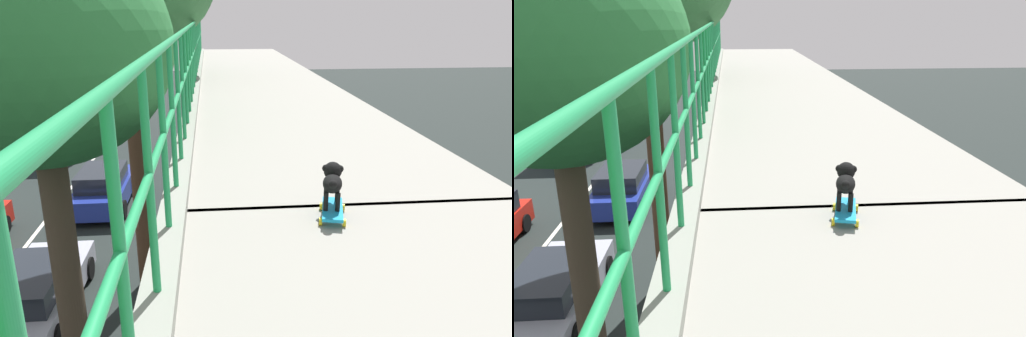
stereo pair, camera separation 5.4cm
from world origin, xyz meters
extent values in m
cube|color=gray|center=(1.23, 0.00, 5.41)|extent=(3.06, 36.91, 0.49)
cube|color=black|center=(1.23, 1.31, 5.65)|extent=(3.00, 0.06, 0.00)
cube|color=gray|center=(-0.25, 0.00, 5.71)|extent=(0.20, 35.07, 0.10)
cylinder|color=#1F9553|center=(-0.25, 0.00, 6.94)|extent=(0.06, 35.07, 0.06)
cylinder|color=#1F9553|center=(-0.25, 0.00, 6.41)|extent=(0.04, 35.07, 0.04)
cylinder|color=#1F9553|center=(-0.25, -0.80, 6.35)|extent=(0.04, 0.04, 1.18)
cylinder|color=#1F9553|center=(-0.25, 0.00, 6.35)|extent=(0.04, 0.04, 1.18)
cylinder|color=#1F9553|center=(-0.25, 0.80, 6.35)|extent=(0.04, 0.04, 1.18)
cylinder|color=#1F9553|center=(-0.25, 1.61, 6.35)|extent=(0.04, 0.04, 1.18)
cylinder|color=#1F9553|center=(-0.25, 2.41, 6.35)|extent=(0.04, 0.04, 1.18)
cylinder|color=#1F9553|center=(-0.25, 3.22, 6.35)|extent=(0.04, 0.04, 1.18)
cylinder|color=#1F9553|center=(-0.25, 4.02, 6.35)|extent=(0.04, 0.04, 1.18)
cylinder|color=#1F9553|center=(-0.25, 4.82, 6.35)|extent=(0.04, 0.04, 1.18)
cylinder|color=#1F9553|center=(-0.25, 5.63, 6.35)|extent=(0.04, 0.04, 1.18)
cylinder|color=#1F9553|center=(-0.25, 6.43, 6.35)|extent=(0.04, 0.04, 1.18)
cylinder|color=#1F9553|center=(-0.25, 7.23, 6.35)|extent=(0.04, 0.04, 1.18)
cylinder|color=#1F9553|center=(-0.25, 8.04, 6.35)|extent=(0.04, 0.04, 1.18)
cylinder|color=#1F9553|center=(-0.25, 8.84, 6.35)|extent=(0.04, 0.04, 1.18)
cylinder|color=#1F9553|center=(-0.25, 9.65, 6.35)|extent=(0.04, 0.04, 1.18)
cylinder|color=#1F9553|center=(-0.25, 10.45, 6.35)|extent=(0.04, 0.04, 1.18)
cylinder|color=#1F9553|center=(-0.25, 11.25, 6.35)|extent=(0.04, 0.04, 1.18)
cylinder|color=#1F9553|center=(-0.25, 12.06, 6.35)|extent=(0.04, 0.04, 1.18)
cylinder|color=#1F9553|center=(-0.25, 12.86, 6.35)|extent=(0.04, 0.04, 1.18)
cylinder|color=#1F9553|center=(-0.25, 13.66, 6.35)|extent=(0.04, 0.04, 1.18)
cylinder|color=#1F9553|center=(-0.25, 14.47, 6.35)|extent=(0.04, 0.04, 1.18)
cylinder|color=#1F9553|center=(-0.25, 15.27, 6.35)|extent=(0.04, 0.04, 1.18)
cylinder|color=#1F9553|center=(-0.25, 16.08, 6.35)|extent=(0.04, 0.04, 1.18)
cylinder|color=#1F9553|center=(-0.25, 16.88, 6.35)|extent=(0.04, 0.04, 1.18)
cube|color=#ADAFC1|center=(-4.33, 8.49, 0.49)|extent=(1.76, 4.53, 0.64)
cube|color=#1E232B|center=(-4.33, 8.13, 1.09)|extent=(1.46, 2.44, 0.55)
cylinder|color=black|center=(-3.49, 10.01, 0.32)|extent=(0.20, 0.63, 0.63)
cylinder|color=black|center=(-5.17, 10.01, 0.32)|extent=(0.20, 0.63, 0.63)
cylinder|color=black|center=(-7.00, 13.24, 0.31)|extent=(0.19, 0.62, 0.62)
cube|color=navy|center=(-4.10, 15.45, 0.60)|extent=(1.79, 4.34, 0.71)
cube|color=#1E232B|center=(-4.10, 15.19, 1.25)|extent=(1.55, 2.35, 0.60)
cylinder|color=black|center=(-3.24, 16.75, 0.34)|extent=(0.24, 0.68, 0.68)
cylinder|color=black|center=(-4.96, 16.75, 0.34)|extent=(0.24, 0.68, 0.68)
cylinder|color=black|center=(-3.24, 14.15, 0.34)|extent=(0.24, 0.68, 0.68)
cylinder|color=black|center=(-4.96, 14.15, 0.34)|extent=(0.24, 0.68, 0.68)
cube|color=navy|center=(-7.85, 25.97, 1.85)|extent=(2.30, 10.34, 3.14)
cube|color=black|center=(-7.85, 25.97, 2.40)|extent=(2.32, 9.51, 0.70)
cylinder|color=black|center=(-6.74, 29.59, 0.48)|extent=(0.28, 0.96, 0.96)
cylinder|color=black|center=(-8.95, 29.59, 0.48)|extent=(0.28, 0.96, 0.96)
cylinder|color=black|center=(-6.74, 23.12, 0.48)|extent=(0.28, 0.96, 0.96)
cylinder|color=black|center=(-8.95, 23.12, 0.48)|extent=(0.28, 0.96, 0.96)
cylinder|color=#4B3D2E|center=(-2.24, 4.54, 2.86)|extent=(0.43, 0.43, 5.72)
ellipsoid|color=#2E7A3D|center=(-2.24, 4.54, 6.73)|extent=(3.68, 3.68, 3.27)
cylinder|color=#503624|center=(-1.81, 9.53, 3.41)|extent=(0.43, 0.43, 6.83)
cube|color=#1693C8|center=(0.97, 1.06, 5.73)|extent=(0.26, 0.47, 0.02)
cylinder|color=yellow|center=(1.09, 1.18, 5.68)|extent=(0.04, 0.06, 0.06)
cylinder|color=yellow|center=(0.92, 1.22, 5.68)|extent=(0.04, 0.06, 0.06)
cylinder|color=yellow|center=(1.02, 0.90, 5.68)|extent=(0.04, 0.06, 0.06)
cylinder|color=yellow|center=(0.85, 0.94, 5.68)|extent=(0.04, 0.06, 0.06)
cylinder|color=black|center=(1.03, 1.18, 5.81)|extent=(0.04, 0.04, 0.14)
cylinder|color=black|center=(0.95, 1.20, 5.81)|extent=(0.04, 0.04, 0.14)
cylinder|color=black|center=(0.99, 1.00, 5.81)|extent=(0.04, 0.04, 0.14)
cylinder|color=black|center=(0.90, 1.02, 5.81)|extent=(0.04, 0.04, 0.14)
ellipsoid|color=black|center=(0.97, 1.10, 5.92)|extent=(0.20, 0.28, 0.13)
sphere|color=black|center=(0.99, 1.21, 5.99)|extent=(0.14, 0.14, 0.14)
ellipsoid|color=black|center=(1.01, 1.27, 5.98)|extent=(0.06, 0.07, 0.04)
sphere|color=black|center=(1.05, 1.19, 6.01)|extent=(0.06, 0.06, 0.06)
sphere|color=black|center=(0.94, 1.22, 6.01)|extent=(0.06, 0.06, 0.06)
sphere|color=black|center=(0.94, 0.97, 5.96)|extent=(0.07, 0.07, 0.07)
camera|label=1|loc=(0.06, -2.25, 7.17)|focal=33.55mm
camera|label=2|loc=(0.12, -2.25, 7.17)|focal=33.55mm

